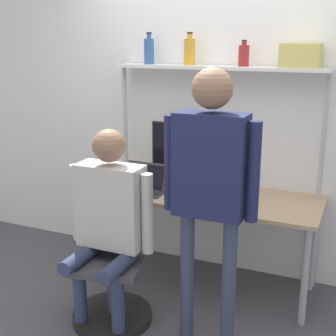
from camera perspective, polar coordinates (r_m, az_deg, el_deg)
ground_plane at (r=3.66m, az=2.41°, el=-16.19°), size 12.00×12.00×0.00m
wall_back at (r=3.86m, az=6.66°, el=6.86°), size 8.00×0.06×2.70m
desk at (r=3.68m, az=4.60°, el=-4.35°), size 1.76×0.69×0.75m
shelf_unit at (r=3.70m, az=5.97°, el=8.05°), size 1.67×0.24×1.72m
monitor at (r=3.86m, az=1.35°, el=2.33°), size 0.48×0.17×0.51m
laptop at (r=3.71m, az=-2.90°, el=-1.90°), size 0.35×0.23×0.22m
cell_phone at (r=3.60m, az=0.77°, el=-3.36°), size 0.07×0.15×0.01m
office_chair at (r=3.40m, az=-6.70°, el=-13.48°), size 0.56×0.56×0.92m
person_seated at (r=3.14m, az=-7.26°, el=-5.42°), size 0.62×0.47×1.37m
person_standing at (r=2.80m, az=5.16°, el=-0.70°), size 0.60×0.24×1.77m
bottle_blue at (r=3.88m, az=-2.32°, el=14.10°), size 0.08×0.08×0.25m
bottle_amber at (r=3.75m, az=2.65°, el=14.04°), size 0.09×0.09×0.25m
bottle_red at (r=3.61m, az=9.22°, el=13.42°), size 0.08×0.08×0.19m
storage_box at (r=3.53m, az=15.85°, el=13.04°), size 0.27×0.22×0.17m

